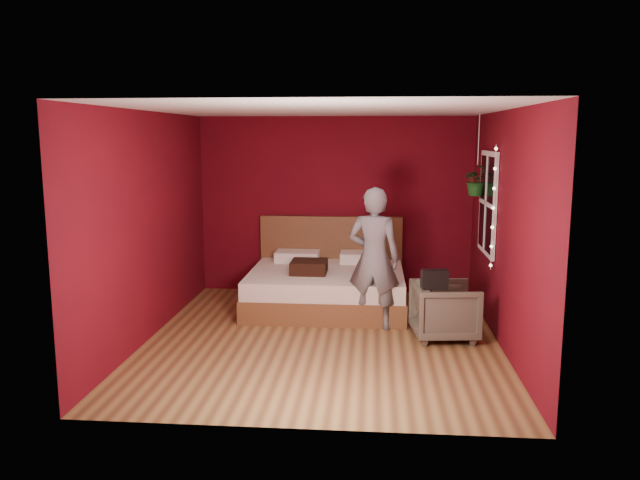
{
  "coord_description": "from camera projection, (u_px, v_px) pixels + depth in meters",
  "views": [
    {
      "loc": [
        0.57,
        -6.89,
        2.33
      ],
      "look_at": [
        -0.06,
        0.4,
        1.09
      ],
      "focal_mm": 35.0,
      "sensor_mm": 36.0,
      "label": 1
    }
  ],
  "objects": [
    {
      "name": "hanging_plant",
      "position": [
        477.0,
        180.0,
        7.96
      ],
      "size": [
        0.39,
        0.35,
        1.04
      ],
      "color": "silver",
      "rests_on": "room_walls"
    },
    {
      "name": "armchair",
      "position": [
        445.0,
        311.0,
        7.18
      ],
      "size": [
        0.8,
        0.78,
        0.66
      ],
      "primitive_type": "imported",
      "rotation": [
        0.0,
        0.0,
        1.69
      ],
      "color": "#575445",
      "rests_on": "ground"
    },
    {
      "name": "window",
      "position": [
        487.0,
        203.0,
        7.68
      ],
      "size": [
        0.05,
        0.97,
        1.27
      ],
      "color": "white",
      "rests_on": "room_walls"
    },
    {
      "name": "fairy_lights",
      "position": [
        493.0,
        208.0,
        7.16
      ],
      "size": [
        0.04,
        0.04,
        1.45
      ],
      "color": "silver",
      "rests_on": "room_walls"
    },
    {
      "name": "handbag",
      "position": [
        434.0,
        279.0,
        6.87
      ],
      "size": [
        0.3,
        0.17,
        0.21
      ],
      "primitive_type": "cube",
      "rotation": [
        0.0,
        0.0,
        0.09
      ],
      "color": "black",
      "rests_on": "armchair"
    },
    {
      "name": "bed",
      "position": [
        327.0,
        285.0,
        8.55
      ],
      "size": [
        2.09,
        1.78,
        1.15
      ],
      "color": "brown",
      "rests_on": "ground"
    },
    {
      "name": "person",
      "position": [
        374.0,
        258.0,
        7.51
      ],
      "size": [
        0.69,
        0.52,
        1.72
      ],
      "primitive_type": "imported",
      "rotation": [
        0.0,
        0.0,
        2.95
      ],
      "color": "slate",
      "rests_on": "ground"
    },
    {
      "name": "throw_pillow",
      "position": [
        309.0,
        267.0,
        8.25
      ],
      "size": [
        0.47,
        0.47,
        0.17
      ],
      "primitive_type": "cube",
      "rotation": [
        0.0,
        0.0,
        -0.0
      ],
      "color": "black",
      "rests_on": "bed"
    },
    {
      "name": "floor",
      "position": [
        323.0,
        339.0,
        7.21
      ],
      "size": [
        4.5,
        4.5,
        0.0
      ],
      "primitive_type": "plane",
      "color": "olive",
      "rests_on": "ground"
    },
    {
      "name": "room_walls",
      "position": [
        323.0,
        194.0,
        6.93
      ],
      "size": [
        4.04,
        4.54,
        2.62
      ],
      "color": "#5F0A13",
      "rests_on": "ground"
    }
  ]
}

